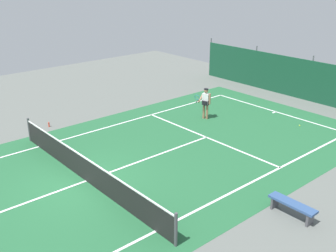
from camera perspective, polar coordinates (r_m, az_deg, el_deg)
name	(u,v)px	position (r m, az deg, el deg)	size (l,w,h in m)	color
ground_plane	(86,181)	(15.68, -11.32, -7.55)	(36.00, 36.00, 0.00)	slate
court_surface	(86,181)	(15.68, -11.32, -7.54)	(11.02, 26.60, 0.01)	#236038
tennis_net	(85,169)	(15.44, -11.46, -5.89)	(10.12, 0.10, 1.10)	black
back_fence	(313,88)	(26.08, 19.63, 5.00)	(16.30, 0.98, 2.70)	#14472D
tennis_player	(206,101)	(21.26, 5.27, 3.46)	(0.59, 0.81, 1.64)	#9E7051
tennis_ball_near_player	(300,125)	(21.52, 17.93, 0.07)	(0.07, 0.07, 0.07)	#CCDB33
courtside_bench	(292,206)	(13.81, 16.98, -10.61)	(1.60, 0.40, 0.49)	#335184
water_bottle	(49,124)	(21.22, -16.31, 0.21)	(0.08, 0.08, 0.24)	#D84C38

